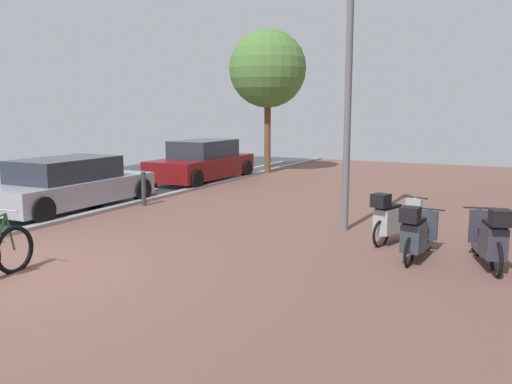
% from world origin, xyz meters
% --- Properties ---
extents(ground, '(21.00, 40.00, 0.13)m').
position_xyz_m(ground, '(1.43, 0.00, -0.02)').
color(ground, '#2A3337').
extents(scooter_near, '(0.78, 1.72, 1.05)m').
position_xyz_m(scooter_near, '(6.31, 3.53, 0.47)').
color(scooter_near, black).
rests_on(scooter_near, ground).
extents(scooter_far, '(0.54, 1.73, 1.00)m').
position_xyz_m(scooter_far, '(5.20, 3.46, 0.45)').
color(scooter_far, black).
rests_on(scooter_far, ground).
extents(scooter_extra, '(0.83, 1.74, 1.01)m').
position_xyz_m(scooter_extra, '(4.59, 4.49, 0.45)').
color(scooter_extra, black).
rests_on(scooter_extra, ground).
extents(parked_car_near, '(1.95, 4.43, 1.29)m').
position_xyz_m(parked_car_near, '(-3.43, 4.31, 0.62)').
color(parked_car_near, '#A3A1A8').
rests_on(parked_car_near, ground).
extents(parked_car_far, '(1.91, 4.46, 1.42)m').
position_xyz_m(parked_car_far, '(-3.26, 10.27, 0.67)').
color(parked_car_far, maroon).
rests_on(parked_car_far, ground).
extents(lamp_post, '(0.20, 0.52, 5.85)m').
position_xyz_m(lamp_post, '(3.48, 5.09, 3.24)').
color(lamp_post, slate).
rests_on(lamp_post, ground).
extents(street_tree, '(2.99, 2.99, 5.54)m').
position_xyz_m(street_tree, '(-2.29, 13.54, 4.03)').
color(street_tree, brown).
rests_on(street_tree, ground).
extents(bollard_far, '(0.12, 0.12, 0.88)m').
position_xyz_m(bollard_far, '(-2.05, 5.50, 0.44)').
color(bollard_far, '#38383D').
rests_on(bollard_far, ground).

